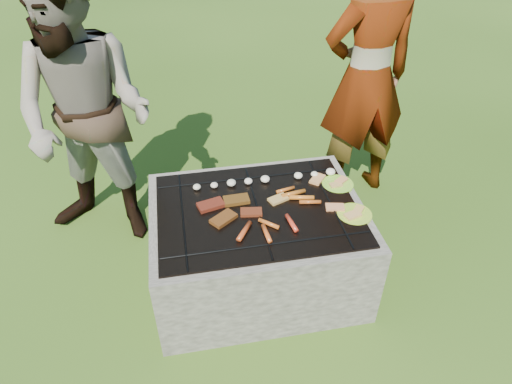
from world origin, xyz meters
TOP-DOWN VIEW (x-y plane):
  - lawn at (0.00, 0.00)m, footprint 60.00×60.00m
  - fire_pit at (0.00, 0.00)m, footprint 1.30×1.00m
  - mushrooms at (0.12, 0.26)m, footprint 0.95×0.06m
  - pork_slabs at (-0.18, 0.02)m, footprint 0.39×0.29m
  - sausages at (0.14, -0.07)m, footprint 0.56×0.48m
  - bread_on_grate at (0.34, 0.07)m, footprint 0.45×0.41m
  - plate_far at (0.56, 0.15)m, footprint 0.26×0.26m
  - plate_near at (0.56, -0.16)m, footprint 0.26×0.26m
  - cook at (1.00, 0.90)m, footprint 0.76×0.54m
  - bystander at (-0.99, 0.69)m, footprint 1.15×1.05m

SIDE VIEW (x-z plane):
  - lawn at x=0.00m, z-range 0.00..0.00m
  - fire_pit at x=0.00m, z-range -0.03..0.59m
  - plate_far at x=0.56m, z-range 0.59..0.62m
  - plate_near at x=0.56m, z-range 0.59..0.62m
  - bread_on_grate at x=0.34m, z-range 0.61..0.63m
  - pork_slabs at x=-0.18m, z-range 0.61..0.63m
  - sausages at x=0.14m, z-range 0.61..0.64m
  - mushrooms at x=0.12m, z-range 0.61..0.65m
  - bystander at x=-0.99m, z-range 0.00..1.93m
  - cook at x=1.00m, z-range 0.00..1.98m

